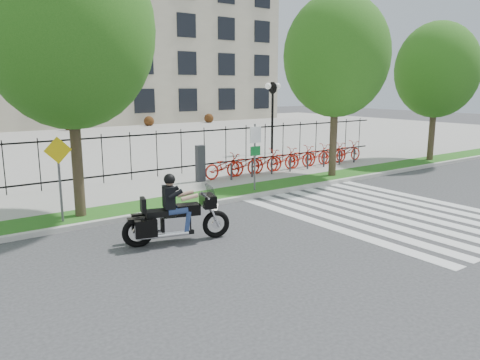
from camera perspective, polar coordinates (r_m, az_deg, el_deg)
ground at (r=12.53m, az=3.90°, el=-7.42°), size 120.00×120.00×0.00m
curb at (r=15.73m, az=-5.71°, el=-3.22°), size 60.00×0.20×0.15m
grass_verge at (r=16.45m, az=-7.21°, el=-2.60°), size 60.00×1.50×0.15m
sidewalk at (r=18.63m, az=-10.93°, el=-1.05°), size 60.00×3.50×0.15m
plaza at (r=35.14m, az=-23.26°, el=4.02°), size 80.00×34.00×0.10m
crosswalk_stripes at (r=15.93m, az=17.38°, el=-3.77°), size 5.70×8.00×0.01m
iron_fence at (r=20.01m, az=-13.19°, el=2.84°), size 30.00×0.06×2.00m
lamp_post_right at (r=27.49m, az=4.00°, el=9.70°), size 1.06×0.70×4.25m
street_tree_1 at (r=14.70m, az=-20.24°, el=16.79°), size 4.91×4.91×8.27m
street_tree_2 at (r=20.71m, az=11.69°, el=14.59°), size 4.47×4.47×7.69m
street_tree_3 at (r=26.70m, az=22.87°, el=12.24°), size 4.25×4.25×7.12m
bike_share_station at (r=22.25m, az=6.23°, el=2.68°), size 10.06×0.88×1.50m
sign_pole_regulatory at (r=17.44m, az=1.86°, el=3.86°), size 0.50×0.09×2.50m
sign_pole_warning at (r=14.29m, az=-21.20°, el=1.39°), size 0.78×0.09×2.49m
motorcycle_rider at (r=12.32m, az=-7.73°, el=-4.24°), size 2.81×1.27×2.22m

